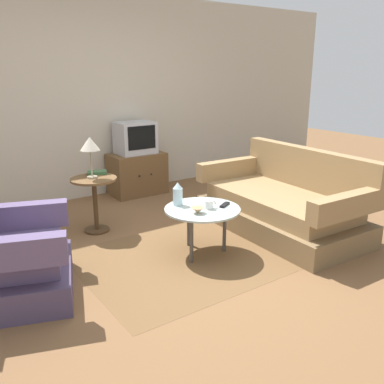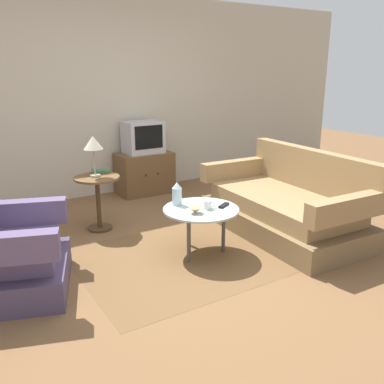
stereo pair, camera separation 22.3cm
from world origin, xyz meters
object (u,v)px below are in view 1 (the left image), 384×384
at_px(armchair, 7,261).
at_px(side_table, 95,193).
at_px(couch, 284,205).
at_px(mug, 209,205).
at_px(tv_stand, 137,174).
at_px(bowl, 198,210).
at_px(coffee_table, 202,213).
at_px(vase, 178,194).
at_px(book, 97,172).
at_px(tv_remote_dark, 225,205).
at_px(table_lamp, 90,145).
at_px(television, 135,138).

height_order(armchair, side_table, armchair).
xyz_separation_m(couch, mug, (-1.08, -0.05, 0.22)).
xyz_separation_m(tv_stand, bowl, (-0.56, -2.25, 0.20)).
height_order(coffee_table, vase, vase).
height_order(coffee_table, mug, mug).
bearing_deg(bowl, vase, 93.53).
height_order(coffee_table, book, book).
distance_m(side_table, tv_remote_dark, 1.46).
relative_size(mug, book, 0.51).
xyz_separation_m(coffee_table, table_lamp, (-0.62, 1.14, 0.54)).
relative_size(side_table, bowl, 4.91).
height_order(side_table, tv_remote_dark, side_table).
xyz_separation_m(table_lamp, bowl, (0.50, -1.23, -0.47)).
bearing_deg(armchair, book, 150.32).
bearing_deg(side_table, bowl, -68.10).
relative_size(armchair, mug, 9.33).
height_order(couch, side_table, couch).
xyz_separation_m(side_table, vase, (0.47, -0.92, 0.14)).
relative_size(vase, book, 0.95).
bearing_deg(tv_stand, side_table, -135.82).
bearing_deg(television, tv_stand, -90.00).
height_order(side_table, table_lamp, table_lamp).
height_order(mug, tv_remote_dark, mug).
bearing_deg(tv_remote_dark, television, 55.83).
xyz_separation_m(table_lamp, vase, (0.48, -0.93, -0.39)).
bearing_deg(television, coffee_table, -101.55).
bearing_deg(coffee_table, tv_stand, 78.37).
distance_m(tv_stand, vase, 2.05).
height_order(coffee_table, table_lamp, table_lamp).
distance_m(mug, tv_remote_dark, 0.18).
bearing_deg(coffee_table, armchair, 172.36).
relative_size(armchair, book, 4.76).
distance_m(television, mug, 2.28).
distance_m(coffee_table, side_table, 1.29).
distance_m(vase, book, 1.13).
xyz_separation_m(coffee_table, television, (0.44, 2.17, 0.39)).
bearing_deg(couch, coffee_table, 92.44).
bearing_deg(tv_remote_dark, couch, -24.17).
relative_size(side_table, mug, 4.94).
xyz_separation_m(tv_stand, book, (-0.95, -0.88, 0.33)).
bearing_deg(table_lamp, television, 44.03).
relative_size(side_table, vase, 2.64).
xyz_separation_m(side_table, bowl, (0.49, -1.22, 0.05)).
relative_size(armchair, tv_remote_dark, 7.27).
relative_size(couch, bowl, 15.60).
xyz_separation_m(armchair, bowl, (1.59, -0.32, 0.19)).
bearing_deg(bowl, tv_stand, 75.92).
xyz_separation_m(couch, table_lamp, (-1.74, 1.14, 0.68)).
height_order(couch, mug, couch).
xyz_separation_m(mug, tv_remote_dark, (0.18, -0.02, -0.03)).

